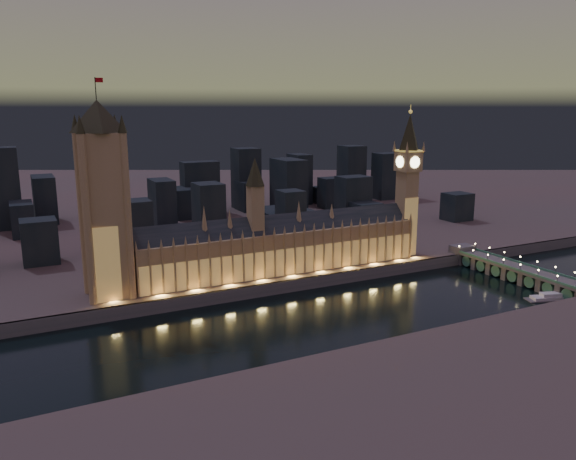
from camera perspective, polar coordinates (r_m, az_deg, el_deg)
name	(u,v)px	position (r m, az deg, el deg)	size (l,w,h in m)	color
ground_plane	(322,312)	(333.81, 3.50, -8.29)	(2000.00, 2000.00, 0.00)	black
north_bank	(136,190)	(813.23, -15.20, 3.91)	(2000.00, 960.00, 8.00)	#4A4640
embankment_wall	(291,286)	(366.46, 0.28, -5.70)	(2000.00, 2.50, 8.00)	#474A4B
palace_of_westminster	(282,245)	(379.79, -0.61, -1.54)	(202.00, 21.51, 78.00)	#A08352
victoria_tower	(103,192)	(338.31, -18.29, 3.73)	(31.68, 31.68, 125.77)	#A08352
elizabeth_tower	(408,173)	(427.52, 12.08, 5.73)	(18.00, 18.00, 111.42)	#A08352
westminster_bridge	(512,271)	(422.27, 21.78, -3.87)	(17.11, 113.00, 15.90)	#474A4B
river_boat	(557,297)	(391.13, 25.62, -6.16)	(40.05, 21.36, 4.50)	#474A4B
city_backdrop	(233,197)	(559.87, -5.63, 3.37)	(493.26, 215.63, 74.49)	black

